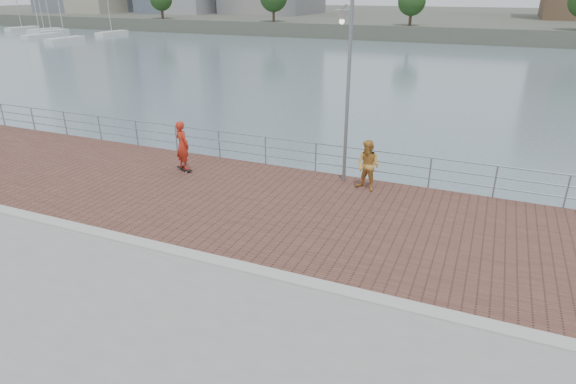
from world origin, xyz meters
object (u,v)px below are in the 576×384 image
at_px(guardrail, 343,158).
at_px(skateboarder, 182,145).
at_px(bystander, 368,166).
at_px(street_lamp, 346,58).

relative_size(guardrail, skateboarder, 21.66).
distance_m(guardrail, bystander, 1.54).
bearing_deg(guardrail, skateboarder, -161.44).
distance_m(street_lamp, bystander, 3.55).
xyz_separation_m(street_lamp, skateboarder, (-5.78, -0.92, -3.29)).
height_order(skateboarder, bystander, skateboarder).
bearing_deg(bystander, skateboarder, -156.34).
relative_size(street_lamp, bystander, 3.53).
bearing_deg(skateboarder, bystander, -149.50).
distance_m(guardrail, street_lamp, 3.73).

